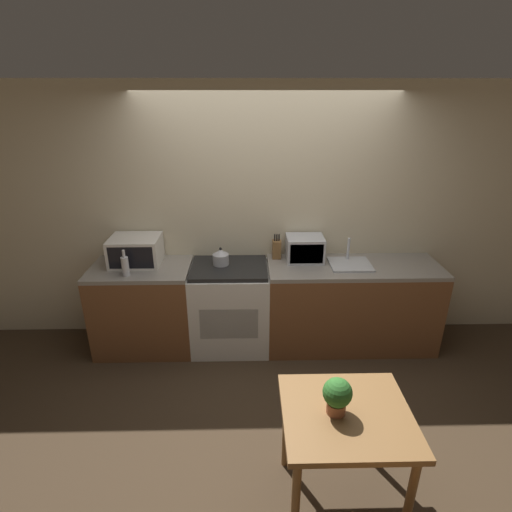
# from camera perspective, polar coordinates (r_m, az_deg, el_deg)

# --- Properties ---
(ground_plane) EXTENTS (16.00, 16.00, 0.00)m
(ground_plane) POSITION_cam_1_polar(r_m,az_deg,el_deg) (3.78, 1.91, -18.86)
(ground_plane) COLOR #3D2D1E
(wall_back) EXTENTS (10.00, 0.06, 2.60)m
(wall_back) POSITION_cam_1_polar(r_m,az_deg,el_deg) (4.10, 1.33, 5.61)
(wall_back) COLOR beige
(wall_back) RESTS_ON ground_plane
(counter_left_run) EXTENTS (0.97, 0.62, 0.90)m
(counter_left_run) POSITION_cam_1_polar(r_m,az_deg,el_deg) (4.26, -15.63, -7.07)
(counter_left_run) COLOR brown
(counter_left_run) RESTS_ON ground_plane
(counter_right_run) EXTENTS (1.71, 0.62, 0.90)m
(counter_right_run) POSITION_cam_1_polar(r_m,az_deg,el_deg) (4.26, 13.34, -6.83)
(counter_right_run) COLOR brown
(counter_right_run) RESTS_ON ground_plane
(stove_range) EXTENTS (0.78, 0.62, 0.90)m
(stove_range) POSITION_cam_1_polar(r_m,az_deg,el_deg) (4.13, -3.72, -7.23)
(stove_range) COLOR silver
(stove_range) RESTS_ON ground_plane
(kettle) EXTENTS (0.16, 0.16, 0.18)m
(kettle) POSITION_cam_1_polar(r_m,az_deg,el_deg) (3.95, -5.06, -0.16)
(kettle) COLOR #B7B7BC
(kettle) RESTS_ON stove_range
(microwave) EXTENTS (0.48, 0.38, 0.27)m
(microwave) POSITION_cam_1_polar(r_m,az_deg,el_deg) (4.11, -16.81, 0.74)
(microwave) COLOR silver
(microwave) RESTS_ON counter_left_run
(bottle) EXTENTS (0.07, 0.07, 0.25)m
(bottle) POSITION_cam_1_polar(r_m,az_deg,el_deg) (3.89, -18.18, -1.33)
(bottle) COLOR silver
(bottle) RESTS_ON counter_left_run
(knife_block) EXTENTS (0.09, 0.10, 0.26)m
(knife_block) POSITION_cam_1_polar(r_m,az_deg,el_deg) (4.09, 2.97, 1.00)
(knife_block) COLOR brown
(knife_block) RESTS_ON counter_right_run
(toaster_oven) EXTENTS (0.37, 0.29, 0.25)m
(toaster_oven) POSITION_cam_1_polar(r_m,az_deg,el_deg) (4.04, 6.99, 1.04)
(toaster_oven) COLOR silver
(toaster_oven) RESTS_ON counter_right_run
(sink_basin) EXTENTS (0.40, 0.35, 0.24)m
(sink_basin) POSITION_cam_1_polar(r_m,az_deg,el_deg) (4.05, 13.29, -1.04)
(sink_basin) COLOR silver
(sink_basin) RESTS_ON counter_right_run
(dining_table) EXTENTS (0.76, 0.69, 0.75)m
(dining_table) POSITION_cam_1_polar(r_m,az_deg,el_deg) (2.66, 12.63, -22.72)
(dining_table) COLOR brown
(dining_table) RESTS_ON ground_plane
(potted_plant) EXTENTS (0.17, 0.17, 0.23)m
(potted_plant) POSITION_cam_1_polar(r_m,az_deg,el_deg) (2.48, 11.53, -18.86)
(potted_plant) COLOR #9E5B3D
(potted_plant) RESTS_ON dining_table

